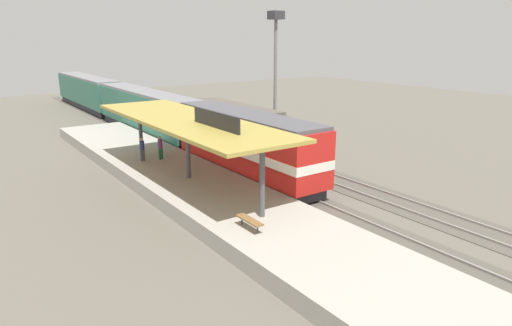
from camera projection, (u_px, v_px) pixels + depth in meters
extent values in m
plane|color=#5B564C|center=(271.00, 174.00, 33.11)|extent=(120.00, 120.00, 0.00)
cube|color=#4E4941|center=(249.00, 178.00, 32.00)|extent=(3.20, 110.00, 0.04)
cube|color=gray|center=(240.00, 179.00, 31.59)|extent=(0.10, 110.00, 0.16)
cube|color=gray|center=(257.00, 176.00, 32.38)|extent=(0.10, 110.00, 0.16)
cube|color=#4E4941|center=(299.00, 168.00, 34.54)|extent=(3.20, 110.00, 0.04)
cube|color=gray|center=(292.00, 169.00, 34.13)|extent=(0.10, 110.00, 0.16)
cube|color=gray|center=(306.00, 166.00, 34.92)|extent=(0.10, 110.00, 0.16)
cube|color=#9E998E|center=(189.00, 184.00, 29.34)|extent=(6.00, 44.00, 0.90)
cylinder|color=#47474C|center=(262.00, 182.00, 22.43)|extent=(0.28, 0.28, 3.60)
cylinder|color=#47474C|center=(188.00, 150.00, 28.74)|extent=(0.28, 0.28, 3.60)
cylinder|color=#47474C|center=(140.00, 130.00, 35.06)|extent=(0.28, 0.28, 3.60)
cube|color=#A38E3D|center=(187.00, 120.00, 28.24)|extent=(5.20, 18.00, 0.20)
cube|color=black|center=(216.00, 120.00, 25.25)|extent=(0.12, 4.80, 0.90)
cylinder|color=#333338|center=(258.00, 230.00, 20.82)|extent=(0.07, 0.07, 0.42)
cylinder|color=#333338|center=(242.00, 221.00, 21.84)|extent=(0.07, 0.07, 0.42)
cube|color=brown|center=(250.00, 220.00, 21.26)|extent=(0.44, 1.70, 0.08)
cube|color=#28282D|center=(246.00, 170.00, 32.13)|extent=(2.60, 13.60, 0.70)
cube|color=red|center=(246.00, 141.00, 31.57)|extent=(2.90, 14.40, 3.50)
cube|color=#4C4C51|center=(246.00, 114.00, 31.07)|extent=(2.78, 14.11, 0.24)
cube|color=silver|center=(246.00, 145.00, 31.64)|extent=(2.93, 14.43, 0.56)
cube|color=#28282D|center=(147.00, 129.00, 46.34)|extent=(2.60, 19.20, 0.70)
cube|color=#2D6B56|center=(146.00, 110.00, 45.80)|extent=(2.90, 20.00, 3.30)
cube|color=slate|center=(145.00, 92.00, 45.33)|extent=(2.78, 19.60, 0.24)
cube|color=#28282D|center=(89.00, 105.00, 62.76)|extent=(2.60, 19.20, 0.70)
cube|color=#2D6B56|center=(88.00, 90.00, 62.23)|extent=(2.90, 20.00, 3.30)
cube|color=slate|center=(86.00, 77.00, 61.75)|extent=(2.78, 19.60, 0.24)
cube|color=#28282D|center=(234.00, 140.00, 41.68)|extent=(2.50, 11.20, 0.70)
cube|color=#6B6056|center=(234.00, 122.00, 41.24)|extent=(2.80, 12.00, 2.60)
cube|color=#554D45|center=(233.00, 106.00, 40.86)|extent=(2.69, 11.76, 0.24)
cylinder|color=slate|center=(275.00, 84.00, 40.58)|extent=(0.28, 0.28, 11.00)
cube|color=#333338|center=(276.00, 15.00, 39.02)|extent=(1.10, 1.10, 0.70)
cylinder|color=#4C4C51|center=(141.00, 155.00, 32.96)|extent=(0.16, 0.16, 0.84)
cylinder|color=#4C4C51|center=(144.00, 155.00, 33.06)|extent=(0.16, 0.16, 0.84)
cylinder|color=navy|center=(142.00, 145.00, 32.82)|extent=(0.34, 0.34, 0.64)
sphere|color=tan|center=(142.00, 139.00, 32.70)|extent=(0.23, 0.23, 0.23)
cylinder|color=#23603D|center=(160.00, 154.00, 33.44)|extent=(0.16, 0.16, 0.84)
cylinder|color=#23603D|center=(162.00, 153.00, 33.54)|extent=(0.16, 0.16, 0.84)
cylinder|color=#663375|center=(160.00, 144.00, 33.29)|extent=(0.34, 0.34, 0.64)
sphere|color=tan|center=(160.00, 138.00, 33.18)|extent=(0.23, 0.23, 0.23)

